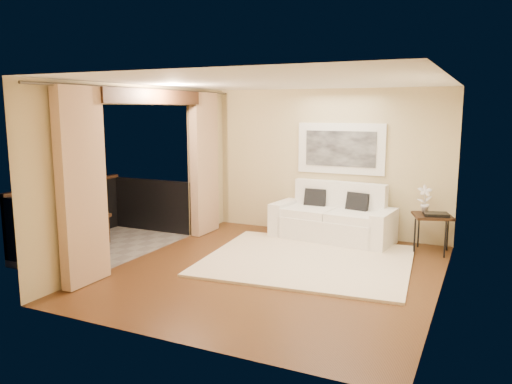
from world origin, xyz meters
The scene contains 18 objects.
floor centered at (0.00, 0.00, 0.00)m, with size 5.00×5.00×0.00m, color brown.
room_shell centered at (-2.13, 0.00, 2.52)m, with size 5.00×6.40×5.00m.
balcony centered at (-3.31, 0.00, 0.18)m, with size 1.81×2.60×1.17m.
curtains centered at (-2.11, 0.00, 1.34)m, with size 0.16×4.80×2.64m.
artwork centered at (0.24, 2.46, 1.62)m, with size 1.62×0.07×0.92m.
rug centered at (0.26, 0.66, 0.02)m, with size 3.07×2.68×0.04m, color #F8E6C8.
sofa centered at (0.24, 2.10, 0.36)m, with size 2.21×1.12×1.02m.
side_table centered at (1.93, 2.00, 0.58)m, with size 0.73×0.73×0.63m.
tray centered at (1.99, 1.92, 0.66)m, with size 0.38×0.28×0.05m, color black.
orchid centered at (1.78, 2.14, 0.86)m, with size 0.24×0.16×0.46m, color white.
bistro_table centered at (-3.69, -0.12, 0.70)m, with size 0.85×0.85×0.79m.
balcony_chair_far centered at (-3.44, -0.10, 0.62)m, with size 0.51×0.52×1.07m.
balcony_chair_near centered at (-3.63, -0.90, 0.60)m, with size 0.53×0.53×1.03m.
ice_bucket centered at (-3.83, -0.02, 0.89)m, with size 0.18×0.18×0.20m, color white.
candle centered at (-3.63, -0.02, 0.82)m, with size 0.06×0.06×0.07m, color red.
vase centered at (-3.69, -0.25, 0.88)m, with size 0.04×0.04×0.18m, color silver.
glass_a centered at (-3.54, -0.16, 0.85)m, with size 0.06×0.06×0.12m, color silver.
glass_b centered at (-3.55, -0.06, 0.85)m, with size 0.06×0.06×0.12m, color silver.
Camera 1 is at (2.72, -6.42, 2.33)m, focal length 35.00 mm.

